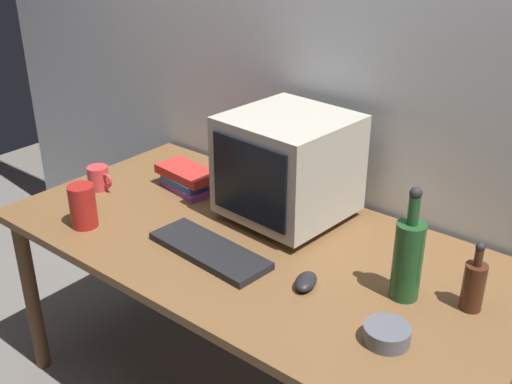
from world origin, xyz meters
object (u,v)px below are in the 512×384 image
at_px(bottle_short, 474,285).
at_px(cd_spindle, 387,334).
at_px(bottle_tall, 408,257).
at_px(book_stack, 189,179).
at_px(crt_monitor, 288,166).
at_px(mug, 99,178).
at_px(metal_canister, 83,206).
at_px(computer_mouse, 306,282).
at_px(keyboard, 209,250).

distance_m(bottle_short, cd_spindle, 0.30).
bearing_deg(bottle_short, bottle_tall, -159.12).
distance_m(bottle_tall, book_stack, 0.98).
bearing_deg(crt_monitor, bottle_tall, -17.75).
bearing_deg(mug, bottle_short, 6.57).
bearing_deg(bottle_tall, crt_monitor, 162.25).
xyz_separation_m(bottle_tall, book_stack, (-0.97, 0.12, -0.08)).
xyz_separation_m(cd_spindle, metal_canister, (-1.09, -0.11, 0.05)).
height_order(computer_mouse, cd_spindle, cd_spindle).
xyz_separation_m(book_stack, mug, (-0.27, -0.21, 0.00)).
distance_m(computer_mouse, cd_spindle, 0.31).
bearing_deg(cd_spindle, mug, 175.17).
bearing_deg(bottle_tall, mug, -175.48).
bearing_deg(keyboard, bottle_tall, 21.75).
xyz_separation_m(keyboard, bottle_short, (0.75, 0.24, 0.06)).
height_order(mug, cd_spindle, mug).
bearing_deg(crt_monitor, book_stack, -172.67).
xyz_separation_m(crt_monitor, mug, (-0.69, -0.27, -0.15)).
bearing_deg(bottle_short, crt_monitor, 171.26).
xyz_separation_m(keyboard, mug, (-0.65, 0.08, 0.03)).
xyz_separation_m(crt_monitor, bottle_tall, (0.54, -0.17, -0.06)).
height_order(bottle_short, cd_spindle, bottle_short).
bearing_deg(book_stack, metal_canister, -98.95).
relative_size(computer_mouse, book_stack, 0.39).
bearing_deg(metal_canister, keyboard, 16.41).
bearing_deg(bottle_tall, book_stack, 173.06).
relative_size(crt_monitor, metal_canister, 2.74).
relative_size(bottle_short, mug, 1.72).
height_order(crt_monitor, bottle_short, crt_monitor).
xyz_separation_m(computer_mouse, cd_spindle, (0.30, -0.07, 0.00)).
distance_m(bottle_short, book_stack, 1.13).
height_order(bottle_short, mug, bottle_short).
relative_size(crt_monitor, book_stack, 1.59).
distance_m(bottle_tall, cd_spindle, 0.24).
xyz_separation_m(computer_mouse, metal_canister, (-0.79, -0.18, 0.06)).
distance_m(cd_spindle, metal_canister, 1.10).
relative_size(bottle_tall, cd_spindle, 2.83).
bearing_deg(computer_mouse, crt_monitor, 116.75).
bearing_deg(metal_canister, bottle_short, 17.47).
xyz_separation_m(keyboard, computer_mouse, (0.34, 0.04, 0.01)).
bearing_deg(book_stack, cd_spindle, -17.55).
bearing_deg(keyboard, book_stack, 146.82).
distance_m(crt_monitor, cd_spindle, 0.73).
bearing_deg(metal_canister, mug, 132.51).
relative_size(bottle_short, cd_spindle, 1.72).
xyz_separation_m(computer_mouse, mug, (-0.99, 0.04, 0.03)).
relative_size(computer_mouse, bottle_short, 0.48).
xyz_separation_m(crt_monitor, bottle_short, (0.71, -0.11, -0.12)).
bearing_deg(keyboard, metal_canister, -159.13).
bearing_deg(computer_mouse, bottle_short, 9.07).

